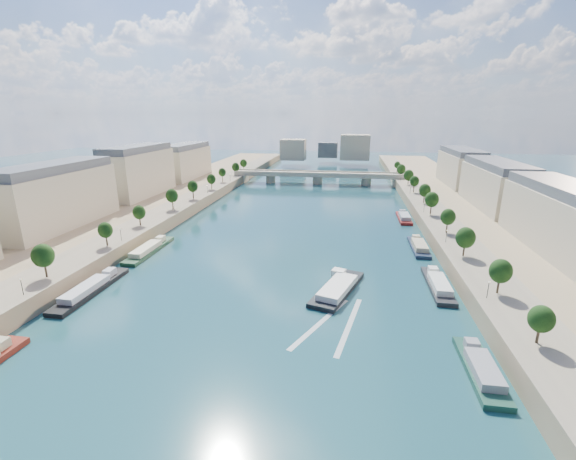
% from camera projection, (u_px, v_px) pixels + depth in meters
% --- Properties ---
extents(ground, '(700.00, 700.00, 0.00)m').
position_uv_depth(ground, '(293.00, 236.00, 148.46)').
color(ground, '#0C2536').
rests_on(ground, ground).
extents(quay_left, '(44.00, 520.00, 5.00)m').
position_uv_depth(quay_left, '(120.00, 222.00, 158.44)').
color(quay_left, '#9E8460').
rests_on(quay_left, ground).
extents(quay_right, '(44.00, 520.00, 5.00)m').
position_uv_depth(quay_right, '(492.00, 239.00, 137.03)').
color(quay_right, '#9E8460').
rests_on(quay_right, ground).
extents(pave_left, '(14.00, 520.00, 0.10)m').
position_uv_depth(pave_left, '(153.00, 217.00, 155.47)').
color(pave_left, gray).
rests_on(pave_left, quay_left).
extents(pave_right, '(14.00, 520.00, 0.10)m').
position_uv_depth(pave_right, '(449.00, 230.00, 138.52)').
color(pave_right, gray).
rests_on(pave_right, quay_right).
extents(trees_left, '(4.80, 268.80, 8.26)m').
position_uv_depth(trees_left, '(159.00, 203.00, 155.49)').
color(trees_left, '#382B1E').
rests_on(trees_left, ground).
extents(trees_right, '(4.80, 268.80, 8.26)m').
position_uv_depth(trees_right, '(439.00, 208.00, 146.69)').
color(trees_right, '#382B1E').
rests_on(trees_right, ground).
extents(lamps_left, '(0.36, 200.36, 4.28)m').
position_uv_depth(lamps_left, '(151.00, 217.00, 144.55)').
color(lamps_left, black).
rests_on(lamps_left, ground).
extents(lamps_right, '(0.36, 200.36, 4.28)m').
position_uv_depth(lamps_right, '(434.00, 218.00, 143.12)').
color(lamps_right, black).
rests_on(lamps_right, ground).
extents(buildings_left, '(16.00, 226.00, 23.20)m').
position_uv_depth(buildings_left, '(104.00, 182.00, 167.67)').
color(buildings_left, '#BDB191').
rests_on(buildings_left, ground).
extents(buildings_right, '(16.00, 226.00, 23.20)m').
position_uv_depth(buildings_right, '(524.00, 195.00, 142.39)').
color(buildings_right, '#BDB191').
rests_on(buildings_right, ground).
extents(skyline, '(79.00, 42.00, 22.00)m').
position_uv_depth(skyline, '(331.00, 148.00, 351.24)').
color(skyline, '#BDB191').
rests_on(skyline, ground).
extents(bridge, '(112.00, 12.00, 8.15)m').
position_uv_depth(bridge, '(318.00, 176.00, 256.68)').
color(bridge, '#C1B79E').
rests_on(bridge, ground).
extents(tour_barge, '(14.44, 25.84, 3.58)m').
position_uv_depth(tour_barge, '(338.00, 288.00, 101.78)').
color(tour_barge, black).
rests_on(tour_barge, ground).
extents(wake, '(15.51, 25.75, 0.04)m').
position_uv_depth(wake, '(335.00, 324.00, 86.27)').
color(wake, silver).
rests_on(wake, ground).
extents(moored_barges_left, '(5.00, 121.32, 3.60)m').
position_uv_depth(moored_barges_left, '(50.00, 317.00, 87.48)').
color(moored_barges_left, '#1D2040').
rests_on(moored_barges_left, ground).
extents(moored_barges_right, '(5.00, 163.78, 3.60)m').
position_uv_depth(moored_barges_right, '(440.00, 288.00, 101.87)').
color(moored_barges_right, black).
rests_on(moored_barges_right, ground).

